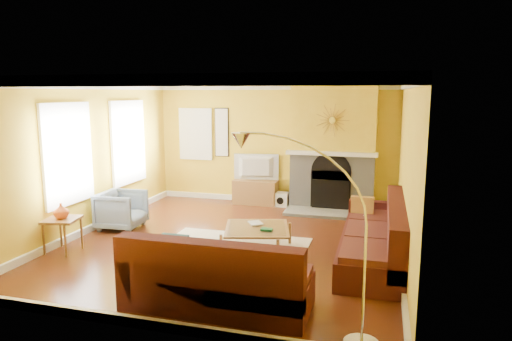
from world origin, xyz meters
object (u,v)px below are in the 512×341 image
(media_console, at_px, (256,192))
(arc_lamp, at_px, (306,241))
(coffee_table, at_px, (257,239))
(sectional_sofa, at_px, (288,236))
(side_table, at_px, (63,235))
(armchair, at_px, (122,210))

(media_console, xyz_separation_m, arc_lamp, (2.07, -5.50, 0.79))
(media_console, bearing_deg, coffee_table, -73.96)
(sectional_sofa, distance_m, media_console, 3.81)
(sectional_sofa, distance_m, side_table, 3.61)
(coffee_table, height_order, armchair, armchair)
(armchair, bearing_deg, coffee_table, -103.99)
(sectional_sofa, xyz_separation_m, side_table, (-3.58, -0.41, -0.17))
(sectional_sofa, relative_size, side_table, 7.13)
(armchair, distance_m, side_table, 1.40)
(coffee_table, relative_size, side_table, 1.82)
(armchair, bearing_deg, media_console, -40.41)
(sectional_sofa, bearing_deg, media_console, 112.88)
(side_table, distance_m, arc_lamp, 4.52)
(sectional_sofa, xyz_separation_m, armchair, (-3.37, 0.97, -0.10))
(coffee_table, bearing_deg, armchair, 169.71)
(side_table, bearing_deg, armchair, 81.51)
(sectional_sofa, relative_size, armchair, 5.04)
(side_table, bearing_deg, coffee_table, 16.52)
(arc_lamp, bearing_deg, sectional_sofa, 106.39)
(coffee_table, relative_size, arc_lamp, 0.47)
(coffee_table, height_order, media_console, media_console)
(media_console, relative_size, arc_lamp, 0.47)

